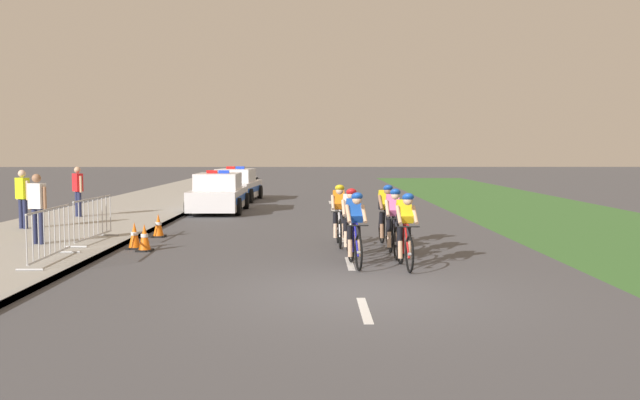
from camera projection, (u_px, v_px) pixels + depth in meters
The scene contains 21 objects.
ground_plane at pixel (359, 292), 10.97m from camera, with size 160.00×160.00×0.00m, color #4C4C51.
sidewalk_slab at pixel (123, 211), 24.85m from camera, with size 5.03×60.00×0.12m, color #A3A099.
kerb_edge at pixel (188, 211), 24.87m from camera, with size 0.16×60.00×0.13m, color #9E9E99.
grass_verge at pixel (543, 212), 25.00m from camera, with size 7.00×60.00×0.01m, color #3D7033.
lane_markings_centre at pixel (339, 229), 19.71m from camera, with size 0.14×21.60×0.01m.
cyclist_lead at pixel (355, 228), 13.32m from camera, with size 0.45×1.72×1.56m.
cyclist_second at pixel (405, 229), 13.12m from camera, with size 0.43×1.72×1.56m.
cyclist_third at pixel (350, 221), 14.66m from camera, with size 0.42×1.72×1.56m.
cyclist_fourth at pixel (393, 221), 14.59m from camera, with size 0.42×1.72×1.56m.
cyclist_fifth at pixel (339, 214), 16.19m from camera, with size 0.42×1.72×1.56m.
cyclist_sixth at pixel (386, 214), 16.15m from camera, with size 0.44×1.72×1.56m.
police_car_nearest at pixel (219, 194), 25.01m from camera, with size 2.01×4.41×1.59m.
police_car_second at pixel (236, 186), 30.64m from camera, with size 2.24×4.52×1.59m.
crowd_barrier_front at pixel (50, 235), 13.28m from camera, with size 0.57×2.32×1.07m.
crowd_barrier_middle at pixel (93, 220), 16.18m from camera, with size 0.62×2.32×1.07m.
traffic_cone_near at pixel (145, 238), 15.39m from camera, with size 0.36×0.36×0.64m.
traffic_cone_mid at pixel (135, 236), 15.74m from camera, with size 0.36×0.36×0.64m.
traffic_cone_far at pixel (158, 226), 17.87m from camera, with size 0.36×0.36×0.64m.
spectator_closest at pixel (23, 195), 18.74m from camera, with size 0.49×0.37×1.68m.
spectator_middle at pixel (78, 188), 22.12m from camera, with size 0.43×0.42×1.68m.
spectator_back at pixel (37, 204), 15.66m from camera, with size 0.52×0.32×1.68m.
Camera 1 is at (-0.75, -10.81, 2.37)m, focal length 37.06 mm.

